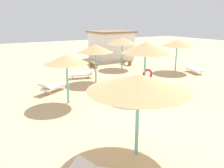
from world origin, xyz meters
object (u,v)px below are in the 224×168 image
(parasol_5, at_px, (95,49))
(bench_1, at_px, (94,64))
(lounger_3, at_px, (193,69))
(lounger_5, at_px, (82,74))
(parasol_3, at_px, (177,43))
(lounger_1, at_px, (52,87))
(parasol_4, at_px, (138,83))
(parasol_0, at_px, (146,48))
(parasol_1, at_px, (66,59))
(bench_0, at_px, (126,61))
(lounger_0, at_px, (166,92))
(beach_cabana, at_px, (111,45))
(parasol_6, at_px, (122,41))

(parasol_5, xyz_separation_m, bench_1, (2.12, 4.62, -2.02))
(lounger_3, bearing_deg, lounger_5, 160.93)
(parasol_3, bearing_deg, lounger_1, -177.81)
(parasol_5, xyz_separation_m, lounger_5, (-0.40, 1.47, -2.06))
(parasol_4, bearing_deg, lounger_5, 75.91)
(parasol_0, height_order, parasol_3, parasol_0)
(parasol_0, relative_size, parasol_4, 0.97)
(parasol_1, xyz_separation_m, bench_0, (8.67, 7.28, -1.99))
(parasol_4, height_order, parasol_5, parasol_4)
(parasol_1, distance_m, lounger_0, 5.83)
(parasol_1, distance_m, bench_1, 9.57)
(parasol_5, bearing_deg, lounger_5, 105.29)
(lounger_3, height_order, beach_cabana, beach_cabana)
(lounger_3, bearing_deg, bench_1, 135.30)
(lounger_1, xyz_separation_m, bench_1, (5.50, 5.40, 0.03))
(parasol_1, bearing_deg, lounger_1, 94.46)
(bench_1, bearing_deg, lounger_1, -135.53)
(parasol_3, relative_size, lounger_3, 1.39)
(parasol_1, xyz_separation_m, lounger_3, (11.56, 1.52, -2.02))
(parasol_0, height_order, bench_0, parasol_0)
(lounger_0, bearing_deg, lounger_1, 140.54)
(parasol_6, distance_m, lounger_3, 6.54)
(parasol_3, height_order, lounger_3, parasol_3)
(parasol_3, height_order, bench_0, parasol_3)
(bench_1, bearing_deg, parasol_5, -114.62)
(lounger_1, xyz_separation_m, lounger_3, (11.74, -0.78, -0.00))
(parasol_3, relative_size, bench_1, 1.80)
(parasol_4, relative_size, lounger_3, 1.58)
(lounger_0, bearing_deg, parasol_1, 158.23)
(lounger_0, bearing_deg, beach_cabana, 72.75)
(parasol_1, relative_size, parasol_5, 0.97)
(parasol_6, relative_size, lounger_3, 1.39)
(lounger_0, distance_m, beach_cabana, 13.71)
(bench_1, bearing_deg, lounger_3, -44.70)
(lounger_5, xyz_separation_m, beach_cabana, (6.32, 6.46, 1.26))
(parasol_6, bearing_deg, beach_cabana, 70.59)
(lounger_0, relative_size, lounger_5, 0.93)
(lounger_5, bearing_deg, parasol_4, -104.09)
(parasol_0, bearing_deg, lounger_5, 107.63)
(lounger_0, height_order, bench_1, lounger_0)
(lounger_0, bearing_deg, bench_1, 88.55)
(parasol_5, bearing_deg, parasol_6, 35.54)
(lounger_0, xyz_separation_m, bench_1, (0.25, 9.73, 0.03))
(parasol_6, distance_m, bench_1, 3.38)
(bench_1, bearing_deg, lounger_5, -128.66)
(parasol_4, bearing_deg, bench_1, 69.23)
(parasol_5, relative_size, bench_1, 1.72)
(parasol_3, xyz_separation_m, parasol_4, (-10.47, -8.48, 0.06))
(lounger_1, xyz_separation_m, beach_cabana, (9.31, 8.71, 1.25))
(lounger_0, height_order, lounger_5, lounger_0)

